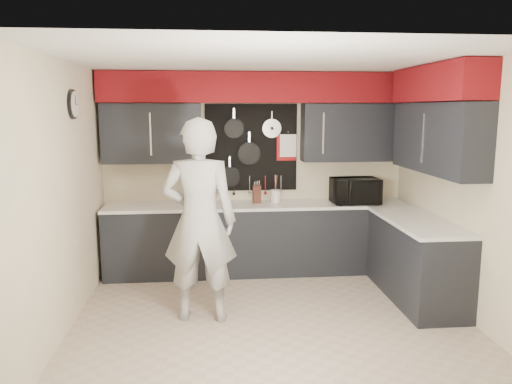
{
  "coord_description": "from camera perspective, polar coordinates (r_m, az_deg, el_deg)",
  "views": [
    {
      "loc": [
        -0.62,
        -4.88,
        2.14
      ],
      "look_at": [
        -0.11,
        0.5,
        1.23
      ],
      "focal_mm": 35.0,
      "sensor_mm": 36.0,
      "label": 1
    }
  ],
  "objects": [
    {
      "name": "microwave",
      "position": [
        6.59,
        11.25,
        0.14
      ],
      "size": [
        0.61,
        0.42,
        0.33
      ],
      "primitive_type": "imported",
      "rotation": [
        0.0,
        0.0,
        0.04
      ],
      "color": "black",
      "rests_on": "base_cabinets"
    },
    {
      "name": "coffee_maker",
      "position": [
        6.41,
        -6.6,
        -0.02
      ],
      "size": [
        0.19,
        0.22,
        0.31
      ],
      "rotation": [
        0.0,
        0.0,
        -0.08
      ],
      "color": "black",
      "rests_on": "base_cabinets"
    },
    {
      "name": "knife_block",
      "position": [
        6.49,
        0.1,
        -0.25
      ],
      "size": [
        0.11,
        0.11,
        0.23
      ],
      "primitive_type": "cube",
      "rotation": [
        0.0,
        0.0,
        -0.01
      ],
      "color": "#341810",
      "rests_on": "base_cabinets"
    },
    {
      "name": "base_cabinets",
      "position": [
        6.33,
        4.85,
        -5.89
      ],
      "size": [
        3.95,
        2.2,
        0.92
      ],
      "color": "black",
      "rests_on": "ground"
    },
    {
      "name": "right_wall_assembly",
      "position": [
        5.71,
        20.37,
        6.97
      ],
      "size": [
        0.36,
        3.5,
        2.6
      ],
      "color": "beige",
      "rests_on": "ground"
    },
    {
      "name": "person",
      "position": [
        5.02,
        -6.49,
        -3.29
      ],
      "size": [
        0.81,
        0.58,
        2.06
      ],
      "primitive_type": "imported",
      "rotation": [
        0.0,
        0.0,
        3.02
      ],
      "color": "beige",
      "rests_on": "ground"
    },
    {
      "name": "utensil_crock",
      "position": [
        6.56,
        2.25,
        -0.45
      ],
      "size": [
        0.13,
        0.13,
        0.17
      ],
      "primitive_type": "cylinder",
      "color": "white",
      "rests_on": "base_cabinets"
    },
    {
      "name": "left_wall_assembly",
      "position": [
        5.14,
        -20.89,
        -0.09
      ],
      "size": [
        0.05,
        3.5,
        2.6
      ],
      "color": "beige",
      "rests_on": "ground"
    },
    {
      "name": "ground",
      "position": [
        5.36,
        1.68,
        -13.98
      ],
      "size": [
        4.0,
        4.0,
        0.0
      ],
      "primitive_type": "plane",
      "color": "#B5A58D",
      "rests_on": "ground"
    },
    {
      "name": "back_wall_assembly",
      "position": [
        6.51,
        0.08,
        8.39
      ],
      "size": [
        4.0,
        0.36,
        2.6
      ],
      "color": "beige",
      "rests_on": "ground"
    }
  ]
}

